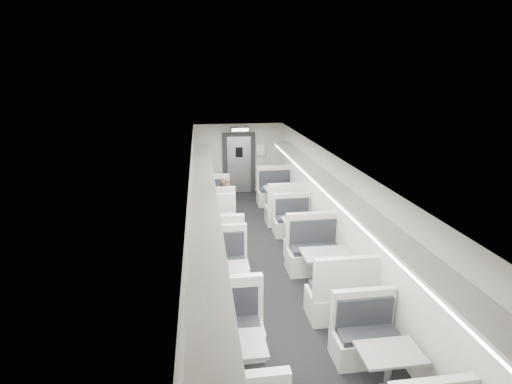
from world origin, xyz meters
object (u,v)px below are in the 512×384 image
object	(u,v)px
passenger	(226,204)
vestibule_door	(239,164)
booth_right_b	(299,232)
booth_left_c	(223,288)
booth_left_d	(232,368)
booth_left_b	(216,232)
booth_right_c	(326,272)
booth_right_d	(388,373)
booth_left_a	(214,209)
exit_sign	(240,130)
booth_right_a	(280,200)

from	to	relation	value
passenger	vestibule_door	world-z (taller)	vestibule_door
booth_right_b	passenger	bearing A→B (deg)	141.49
booth_left_c	booth_left_d	xyz separation A→B (m)	(0.00, -1.99, -0.01)
booth_left_d	booth_right_b	bearing A→B (deg)	65.60
booth_left_b	booth_left_d	xyz separation A→B (m)	(0.00, -4.58, -0.02)
passenger	booth_left_d	bearing A→B (deg)	-113.31
booth_right_c	passenger	xyz separation A→B (m)	(-1.68, 3.44, 0.29)
booth_right_d	booth_right_b	bearing A→B (deg)	90.00
booth_left_a	booth_right_b	bearing A→B (deg)	-43.26
booth_left_b	booth_left_c	xyz separation A→B (m)	(0.00, -2.58, -0.01)
exit_sign	booth_left_d	bearing A→B (deg)	-96.66
booth_right_c	vestibule_door	distance (m)	6.85
booth_right_a	vestibule_door	bearing A→B (deg)	113.81
booth_left_c	booth_left_d	size ratio (longest dim) A/B	1.03
booth_left_a	booth_left_b	size ratio (longest dim) A/B	0.94
booth_left_b	booth_right_d	world-z (taller)	booth_left_b
passenger	exit_sign	distance (m)	3.30
booth_right_a	booth_left_c	bearing A→B (deg)	-112.65
booth_left_d	booth_right_c	size ratio (longest dim) A/B	0.94
booth_right_c	exit_sign	size ratio (longest dim) A/B	3.72
booth_left_b	booth_right_a	size ratio (longest dim) A/B	1.00
booth_right_c	booth_right_d	distance (m)	2.64
booth_left_d	booth_right_b	xyz separation A→B (m)	(2.00, 4.41, -0.03)
booth_left_a	passenger	size ratio (longest dim) A/B	1.52
booth_right_a	booth_right_b	world-z (taller)	booth_right_a
booth_left_c	booth_right_d	world-z (taller)	booth_left_c
booth_right_b	booth_right_c	bearing A→B (deg)	-90.00
booth_left_d	booth_right_a	bearing A→B (deg)	73.58
booth_right_d	vestibule_door	size ratio (longest dim) A/B	0.93
booth_right_b	booth_right_c	distance (m)	2.10
booth_right_a	exit_sign	bearing A→B (deg)	119.35
passenger	booth_right_c	bearing A→B (deg)	-84.08
booth_left_a	exit_sign	size ratio (longest dim) A/B	3.43
booth_right_d	vestibule_door	world-z (taller)	vestibule_door
booth_left_b	booth_left_d	distance (m)	4.58
booth_right_a	booth_right_b	xyz separation A→B (m)	(0.00, -2.38, -0.05)
booth_right_c	booth_left_a	bearing A→B (deg)	116.66
booth_right_a	booth_left_d	bearing A→B (deg)	-106.42
booth_left_b	booth_left_a	bearing A→B (deg)	90.00
booth_left_b	booth_right_c	bearing A→B (deg)	-48.63
booth_left_c	booth_left_d	distance (m)	1.99
booth_right_b	vestibule_door	distance (m)	4.80
booth_right_d	exit_sign	world-z (taller)	exit_sign
booth_left_d	passenger	xyz separation A→B (m)	(0.32, 5.74, 0.31)
booth_left_d	vestibule_door	size ratio (longest dim) A/B	1.03
passenger	booth_right_a	bearing A→B (deg)	11.66
booth_right_a	booth_right_d	size ratio (longest dim) A/B	1.16
passenger	exit_sign	bearing A→B (deg)	56.34
booth_right_c	booth_right_d	world-z (taller)	booth_right_c
booth_left_d	passenger	size ratio (longest dim) A/B	1.55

